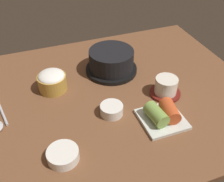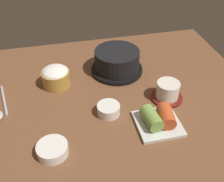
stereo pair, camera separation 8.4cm
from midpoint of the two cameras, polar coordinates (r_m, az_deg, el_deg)
The scene contains 7 objects.
dining_table at distance 87.97cm, azimuth -4.42°, elevation -1.66°, with size 100.00×76.00×2.00cm, color brown.
stone_pot at distance 96.28cm, azimuth -2.66°, elevation 6.26°, with size 18.55×18.55×8.35cm.
rice_bowl at distance 90.87cm, azimuth -15.22°, elevation 2.07°, with size 9.39×9.39×6.94cm.
tea_cup_with_saucer at distance 87.03cm, azimuth 8.67°, elevation 0.75°, with size 10.00×10.00×6.12cm.
banchan_cup_center at distance 79.85cm, azimuth -3.12°, elevation -4.05°, with size 6.86×6.86×3.15cm.
kimchi_plate at distance 77.97cm, azimuth 7.65°, elevation -5.21°, with size 12.41×12.41×5.28cm.
side_bowl_near at distance 70.65cm, azimuth -13.85°, elevation -13.18°, with size 8.12×8.12×2.83cm.
Camera 1 is at (-20.79, -63.69, 57.98)cm, focal length 43.11 mm.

